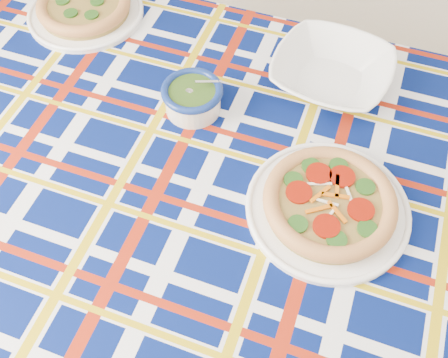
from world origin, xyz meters
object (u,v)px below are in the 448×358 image
(serving_bowl, at_px, (331,72))
(pesto_bowl, at_px, (192,96))
(dining_table, at_px, (246,199))
(main_focaccia_plate, at_px, (330,202))

(serving_bowl, bearing_deg, pesto_bowl, -146.57)
(dining_table, bearing_deg, main_focaccia_plate, -6.22)
(dining_table, bearing_deg, serving_bowl, 73.64)
(pesto_bowl, bearing_deg, main_focaccia_plate, -25.64)
(main_focaccia_plate, distance_m, serving_bowl, 0.37)
(dining_table, xyz_separation_m, serving_bowl, (0.11, 0.34, 0.12))
(dining_table, relative_size, pesto_bowl, 12.03)
(dining_table, relative_size, serving_bowl, 6.06)
(dining_table, xyz_separation_m, main_focaccia_plate, (0.18, -0.02, 0.12))
(main_focaccia_plate, relative_size, serving_bowl, 1.22)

